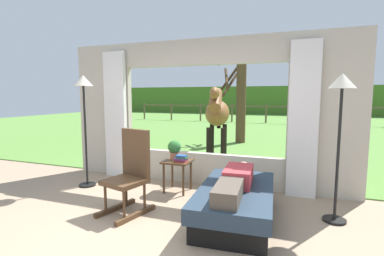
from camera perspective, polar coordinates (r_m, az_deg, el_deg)
ground_plane at (r=3.33m, az=-11.54°, el=-21.78°), size 12.00×12.00×0.00m
back_wall_with_window at (r=5.00m, az=1.81°, el=2.83°), size 5.20×0.12×2.55m
curtain_panel_left at (r=5.65m, az=-15.18°, el=2.52°), size 0.44×0.10×2.40m
curtain_panel_right at (r=4.62m, az=21.57°, el=1.46°), size 0.44×0.10×2.40m
outdoor_pasture_lawn at (r=15.80m, az=14.29°, el=0.61°), size 36.00×21.68×0.02m
distant_hill_ridge at (r=25.53m, az=16.64°, el=5.38°), size 36.00×2.00×2.40m
recliner_sofa at (r=3.75m, az=8.86°, el=-14.69°), size 1.01×1.76×0.42m
reclining_person at (r=3.60m, az=8.79°, el=-10.47°), size 0.38×1.44×0.22m
rocking_chair at (r=3.94m, az=-12.36°, el=-8.71°), size 0.62×0.77×1.12m
side_table at (r=4.67m, az=-2.96°, el=-7.69°), size 0.44×0.44×0.52m
potted_plant at (r=4.69m, az=-3.59°, el=-4.15°), size 0.22×0.22×0.32m
book_stack at (r=4.54m, az=-2.21°, el=-6.18°), size 0.21×0.14×0.11m
floor_lamp_left at (r=5.15m, az=-21.02°, el=5.83°), size 0.32×0.32×1.92m
floor_lamp_right at (r=3.84m, az=27.93°, el=4.47°), size 0.32×0.32×1.84m
horse at (r=6.56m, az=5.10°, el=2.84°), size 0.79×1.82×1.73m
pasture_tree at (r=9.52m, az=9.62°, el=6.34°), size 1.03×1.56×3.39m
pasture_fence_line at (r=16.87m, az=14.76°, el=3.47°), size 16.10×0.10×1.10m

